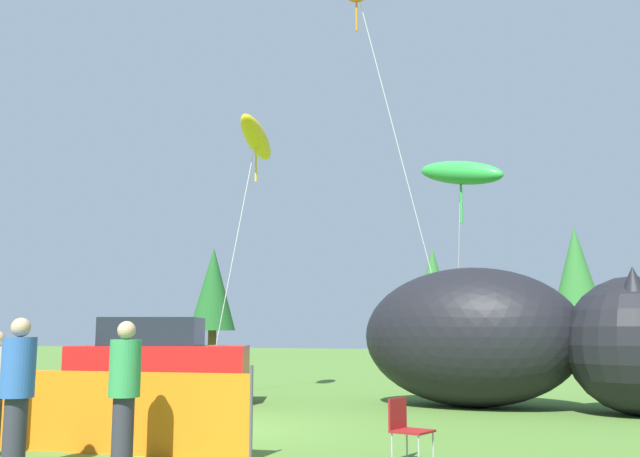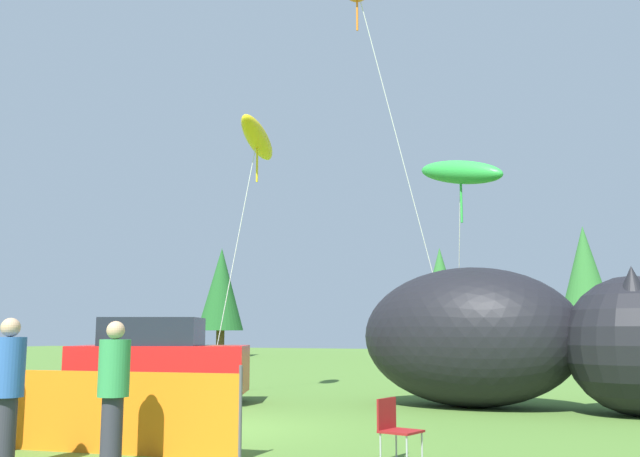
% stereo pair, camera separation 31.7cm
% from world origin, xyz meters
% --- Properties ---
extents(ground_plane, '(120.00, 120.00, 0.00)m').
position_xyz_m(ground_plane, '(0.00, 0.00, 0.00)').
color(ground_plane, '#4C752D').
extents(parked_car, '(4.56, 3.29, 2.07)m').
position_xyz_m(parked_car, '(-3.38, 3.58, 1.01)').
color(parked_car, red).
rests_on(parked_car, ground).
extents(folding_chair, '(0.57, 0.56, 0.84)m').
position_xyz_m(folding_chair, '(4.31, -1.86, 0.49)').
color(folding_chair, maroon).
rests_on(folding_chair, ground).
extents(inflatable_cat, '(7.71, 3.74, 3.22)m').
position_xyz_m(inflatable_cat, '(4.84, 5.52, 1.49)').
color(inflatable_cat, black).
rests_on(inflatable_cat, ground).
extents(spectator_in_blue_shirt, '(0.40, 0.40, 1.86)m').
position_xyz_m(spectator_in_blue_shirt, '(1.02, -3.53, 1.01)').
color(spectator_in_blue_shirt, '#2D2D38').
rests_on(spectator_in_blue_shirt, ground).
extents(spectator_in_yellow_shirt, '(0.41, 0.41, 1.90)m').
position_xyz_m(spectator_in_yellow_shirt, '(-0.06, -4.26, 1.03)').
color(spectator_in_yellow_shirt, '#2D2D38').
rests_on(spectator_in_yellow_shirt, ground).
extents(kite_green_fish, '(2.64, 2.55, 6.32)m').
position_xyz_m(kite_green_fish, '(3.55, 6.54, 5.74)').
color(kite_green_fish, silver).
rests_on(kite_green_fish, ground).
extents(kite_yellow_hero, '(1.85, 2.67, 7.96)m').
position_xyz_m(kite_yellow_hero, '(-2.37, 6.64, 7.29)').
color(kite_yellow_hero, silver).
rests_on(kite_yellow_hero, ground).
extents(horizon_tree_east, '(3.24, 3.24, 7.74)m').
position_xyz_m(horizon_tree_east, '(-19.27, 33.03, 4.75)').
color(horizon_tree_east, brown).
rests_on(horizon_tree_east, ground).
extents(horizon_tree_west, '(3.45, 3.45, 8.24)m').
position_xyz_m(horizon_tree_west, '(5.11, 35.34, 5.06)').
color(horizon_tree_west, brown).
rests_on(horizon_tree_west, ground).
extents(horizon_tree_northeast, '(2.83, 2.83, 6.75)m').
position_xyz_m(horizon_tree_northeast, '(-2.82, 30.78, 4.14)').
color(horizon_tree_northeast, brown).
rests_on(horizon_tree_northeast, ground).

